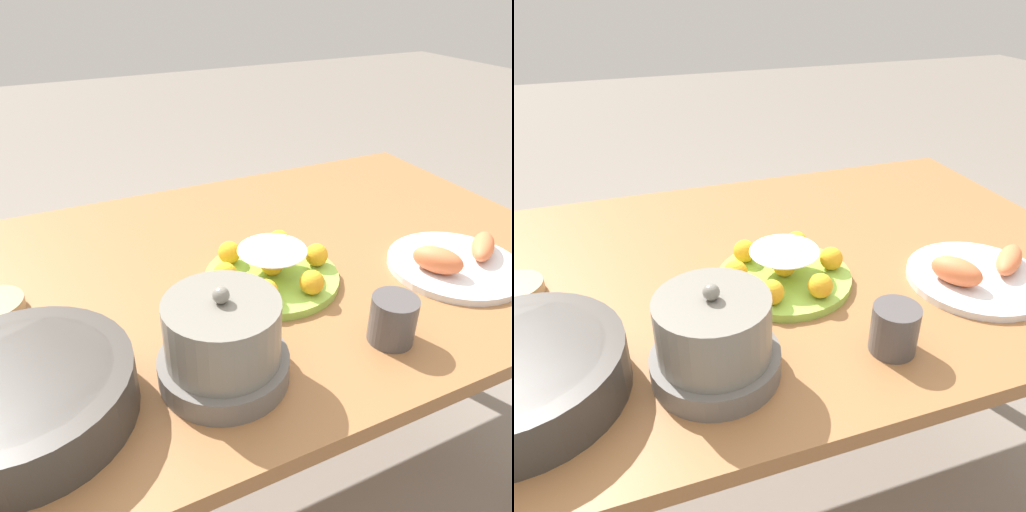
# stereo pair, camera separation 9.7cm
# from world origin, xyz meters

# --- Properties ---
(ground_plane) EXTENTS (12.00, 12.00, 0.00)m
(ground_plane) POSITION_xyz_m (0.00, 0.00, 0.00)
(ground_plane) COLOR slate
(dining_table) EXTENTS (1.44, 0.89, 0.71)m
(dining_table) POSITION_xyz_m (0.00, 0.00, 0.63)
(dining_table) COLOR #936038
(dining_table) RESTS_ON ground_plane
(cake_plate) EXTENTS (0.26, 0.26, 0.08)m
(cake_plate) POSITION_xyz_m (-0.03, 0.08, 0.74)
(cake_plate) COLOR #99CC4C
(cake_plate) RESTS_ON dining_table
(serving_bowl) EXTENTS (0.29, 0.29, 0.08)m
(serving_bowl) POSITION_xyz_m (0.42, 0.23, 0.75)
(serving_bowl) COLOR #3D3833
(serving_bowl) RESTS_ON dining_table
(seafood_platter) EXTENTS (0.26, 0.26, 0.06)m
(seafood_platter) POSITION_xyz_m (-0.38, 0.20, 0.73)
(seafood_platter) COLOR silver
(seafood_platter) RESTS_ON dining_table
(cup_far) EXTENTS (0.07, 0.07, 0.08)m
(cup_far) POSITION_xyz_m (-0.12, 0.31, 0.75)
(cup_far) COLOR #4C4747
(cup_far) RESTS_ON dining_table
(warming_pot) EXTENTS (0.19, 0.19, 0.16)m
(warming_pot) POSITION_xyz_m (0.15, 0.27, 0.78)
(warming_pot) COLOR #66605B
(warming_pot) RESTS_ON dining_table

